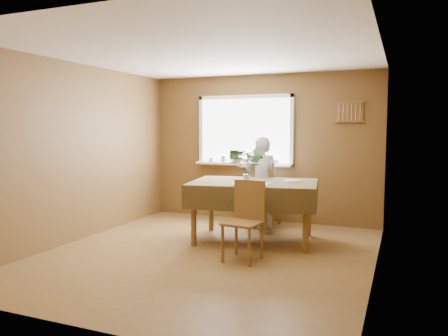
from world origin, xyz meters
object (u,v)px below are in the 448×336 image
at_px(flower_bouquet, 247,163).
at_px(seated_woman, 262,183).
at_px(dining_table, 254,189).
at_px(chair_far, 262,192).
at_px(chair_near, 246,216).

bearing_deg(flower_bouquet, seated_woman, 96.61).
distance_m(dining_table, seated_woman, 0.80).
bearing_deg(seated_woman, dining_table, 92.05).
height_order(dining_table, chair_far, chair_far).
bearing_deg(chair_near, chair_far, 107.41).
xyz_separation_m(dining_table, seated_woman, (-0.13, 0.79, -0.01)).
bearing_deg(chair_near, flower_bouquet, 114.52).
relative_size(seated_woman, flower_bouquet, 2.85).
xyz_separation_m(chair_near, flower_bouquet, (-0.19, 0.58, 0.61)).
height_order(chair_near, flower_bouquet, flower_bouquet).
distance_m(chair_near, seated_woman, 1.68).
xyz_separation_m(chair_near, seated_woman, (-0.31, 1.64, 0.21)).
bearing_deg(chair_far, seated_woman, 106.48).
relative_size(chair_far, chair_near, 1.10).
distance_m(chair_far, seated_woman, 0.21).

